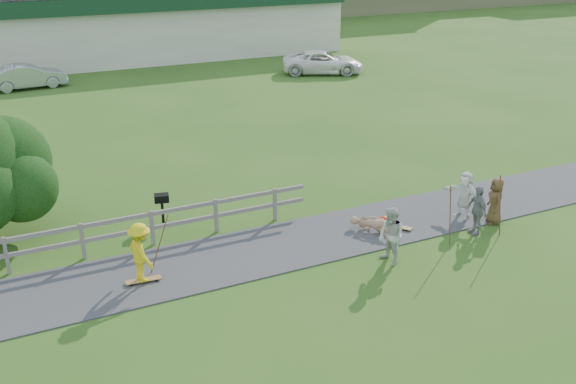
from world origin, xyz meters
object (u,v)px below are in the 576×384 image
Objects in this scene: spectator_d at (465,195)px; car_silver at (27,76)px; spectator_b at (477,210)px; bbq at (162,209)px; car_white at (323,62)px; spectator_c at (496,201)px; skater_rider at (141,256)px; skater_fallen at (374,224)px; spectator_a at (391,236)px.

spectator_d is 0.36× the size of car_silver.
spectator_d is at bearing -162.95° from car_silver.
car_silver is at bearing -170.56° from spectator_d.
spectator_d is at bearing 167.92° from spectator_b.
spectator_b is at bearing -16.97° from bbq.
car_white is (7.40, 23.20, -0.05)m from spectator_b.
spectator_c is 0.35× the size of car_silver.
skater_rider is 10.10m from spectator_b.
spectator_d is (-0.60, 0.77, 0.03)m from spectator_c.
spectator_d is at bearing -104.96° from skater_rider.
spectator_c reaches higher than car_silver.
bbq is at bearing 113.28° from skater_fallen.
car_white is at bearing 149.25° from spectator_d.
skater_rider reaches higher than bbq.
skater_rider is 1.03× the size of spectator_d.
car_white is at bearing 30.42° from skater_fallen.
spectator_b is 0.30× the size of car_white.
spectator_b is 1.02× the size of spectator_c.
spectator_a is at bearing -179.99° from car_white.
bbq is at bearing -110.68° from spectator_b.
car_white is at bearing -107.80° from car_silver.
spectator_a is 0.32× the size of car_white.
spectator_a is at bearing -57.23° from spectator_c.
car_white is (10.21, 21.82, 0.45)m from skater_fallen.
bbq is (-15.87, -18.25, -0.24)m from car_white.
car_silver is at bearing 72.02° from skater_fallen.
skater_fallen is 3.29m from spectator_d.
spectator_a reaches higher than spectator_c.
car_silver is at bearing -133.92° from spectator_c.
bbq is at bearing -93.07° from spectator_c.
spectator_b is (2.80, -1.38, 0.50)m from skater_fallen.
car_silver is at bearing -149.30° from spectator_b.
skater_fallen is 0.99× the size of spectator_b.
car_silver is 22.18m from bbq.
skater_rider is at bearing 166.05° from car_white.
spectator_c is 0.97× the size of spectator_d.
spectator_a is 4.59m from spectator_c.
spectator_c is (11.03, -1.13, -0.05)m from skater_rider.
skater_rider is 27.85m from car_white.
spectator_a is at bearing -144.75° from skater_fallen.
bbq is (-5.67, 3.57, 0.21)m from skater_fallen.
spectator_b is (9.99, -1.46, -0.04)m from skater_rider.
skater_fallen is 24.09m from car_white.
skater_rider reaches higher than spectator_d.
car_white reaches higher than car_silver.
skater_fallen is at bearing -82.51° from spectator_c.
skater_fallen is 0.35× the size of car_silver.
skater_fallen is 6.70m from bbq.
skater_rider is at bearing -100.27° from bbq.
spectator_a reaches higher than skater_fallen.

